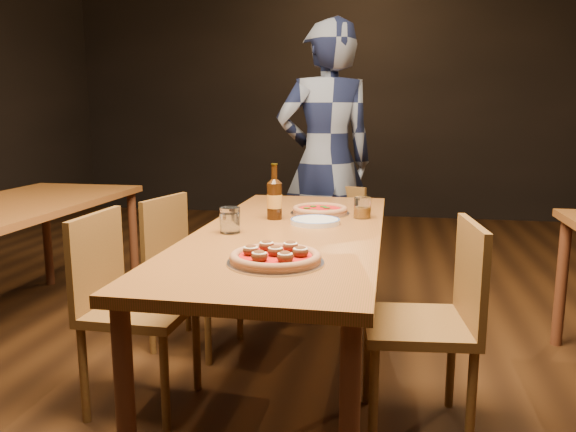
% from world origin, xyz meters
% --- Properties ---
extents(ground, '(9.00, 9.00, 0.00)m').
position_xyz_m(ground, '(0.00, 0.00, 0.00)').
color(ground, black).
extents(table_main, '(0.80, 2.00, 0.75)m').
position_xyz_m(table_main, '(0.00, 0.00, 0.68)').
color(table_main, brown).
rests_on(table_main, ground).
extents(chair_main_nw, '(0.42, 0.42, 0.88)m').
position_xyz_m(chair_main_nw, '(-0.60, -0.28, 0.44)').
color(chair_main_nw, brown).
rests_on(chair_main_nw, ground).
extents(chair_main_sw, '(0.48, 0.48, 0.85)m').
position_xyz_m(chair_main_sw, '(-0.58, 0.36, 0.43)').
color(chair_main_sw, brown).
rests_on(chair_main_sw, ground).
extents(chair_main_e, '(0.46, 0.46, 0.89)m').
position_xyz_m(chair_main_e, '(0.55, -0.25, 0.45)').
color(chair_main_e, brown).
rests_on(chair_main_e, ground).
extents(chair_end, '(0.51, 0.51, 0.82)m').
position_xyz_m(chair_end, '(0.03, 1.12, 0.41)').
color(chair_end, brown).
rests_on(chair_end, ground).
extents(pizza_meatball, '(0.34, 0.34, 0.06)m').
position_xyz_m(pizza_meatball, '(0.05, -0.56, 0.77)').
color(pizza_meatball, '#B7B7BF').
rests_on(pizza_meatball, table_main).
extents(pizza_margherita, '(0.30, 0.30, 0.04)m').
position_xyz_m(pizza_margherita, '(0.08, 0.41, 0.77)').
color(pizza_margherita, '#B7B7BF').
rests_on(pizza_margherita, table_main).
extents(plate_stack, '(0.23, 0.23, 0.02)m').
position_xyz_m(plate_stack, '(0.09, 0.15, 0.76)').
color(plate_stack, white).
rests_on(plate_stack, table_main).
extents(beer_bottle, '(0.07, 0.07, 0.26)m').
position_xyz_m(beer_bottle, '(-0.12, 0.23, 0.84)').
color(beer_bottle, black).
rests_on(beer_bottle, table_main).
extents(water_glass, '(0.09, 0.09, 0.11)m').
position_xyz_m(water_glass, '(-0.24, -0.11, 0.81)').
color(water_glass, white).
rests_on(water_glass, table_main).
extents(amber_glass, '(0.08, 0.08, 0.10)m').
position_xyz_m(amber_glass, '(0.30, 0.33, 0.80)').
color(amber_glass, '#AB6313').
rests_on(amber_glass, table_main).
extents(diner, '(0.80, 0.68, 1.85)m').
position_xyz_m(diner, '(-0.00, 1.36, 0.93)').
color(diner, black).
rests_on(diner, ground).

